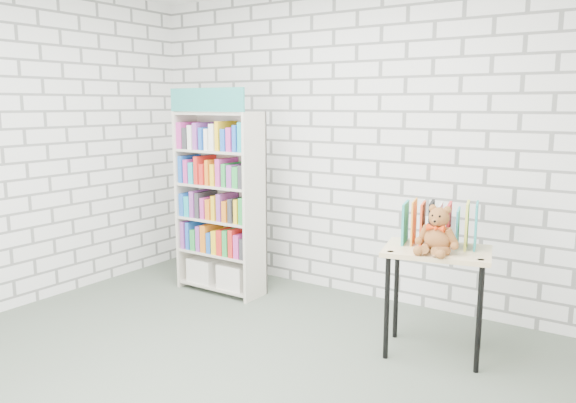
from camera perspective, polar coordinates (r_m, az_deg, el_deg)
The scene contains 6 objects.
ground at distance 3.87m, azimuth -7.89°, elevation -17.15°, with size 4.50×4.50×0.00m, color #4C5749.
room_shell at distance 3.45m, azimuth -8.60°, elevation 10.28°, with size 4.52×4.02×2.81m.
bookshelf at distance 5.24m, azimuth -6.90°, elevation 0.04°, with size 0.84×0.33×1.89m.
display_table at distance 4.04m, azimuth 14.86°, elevation -6.15°, with size 0.81×0.64×0.77m.
table_books at distance 4.10m, azimuth 15.18°, elevation -2.28°, with size 0.53×0.33×0.30m.
teddy_bear at distance 3.88m, azimuth 14.94°, elevation -3.22°, with size 0.30×0.27×0.32m.
Camera 1 is at (2.32, -2.56, 1.76)m, focal length 35.00 mm.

